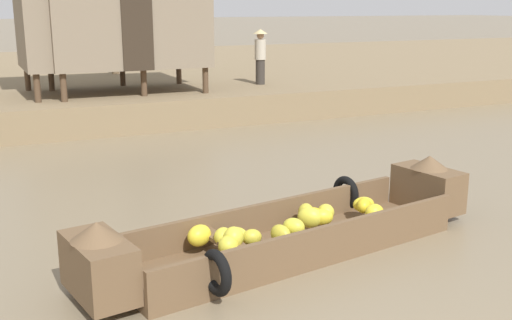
{
  "coord_description": "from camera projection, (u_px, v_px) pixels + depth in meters",
  "views": [
    {
      "loc": [
        -3.35,
        -2.38,
        3.15
      ],
      "look_at": [
        0.4,
        5.7,
        0.93
      ],
      "focal_mm": 43.77,
      "sensor_mm": 36.0,
      "label": 1
    }
  ],
  "objects": [
    {
      "name": "ground_plane",
      "position": [
        152.0,
        160.0,
        13.03
      ],
      "size": [
        300.0,
        300.0,
        0.0
      ],
      "primitive_type": "plane",
      "color": "#7A6B51"
    },
    {
      "name": "stilt_house_mid_left",
      "position": [
        79.0,
        8.0,
        16.6
      ],
      "size": [
        3.8,
        3.34,
        4.3
      ],
      "color": "#4C3826",
      "rests_on": "riverbank_strip"
    },
    {
      "name": "vendor_person",
      "position": [
        260.0,
        54.0,
        18.88
      ],
      "size": [
        0.44,
        0.44,
        1.66
      ],
      "color": "#332D28",
      "rests_on": "riverbank_strip"
    },
    {
      "name": "stilt_house_mid_right",
      "position": [
        124.0,
        15.0,
        16.92
      ],
      "size": [
        4.87,
        3.24,
        3.91
      ],
      "color": "#4C3826",
      "rests_on": "riverbank_strip"
    },
    {
      "name": "banana_boat",
      "position": [
        292.0,
        230.0,
        8.11
      ],
      "size": [
        5.85,
        2.44,
        0.94
      ],
      "color": "brown",
      "rests_on": "ground"
    },
    {
      "name": "riverbank_strip",
      "position": [
        62.0,
        79.0,
        24.08
      ],
      "size": [
        160.0,
        20.0,
        0.8
      ],
      "primitive_type": "cube",
      "color": "#7F6B4C",
      "rests_on": "ground"
    }
  ]
}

